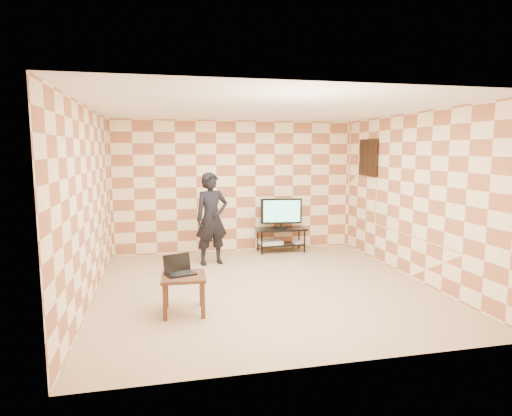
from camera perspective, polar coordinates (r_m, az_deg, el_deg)
The scene contains 14 objects.
floor at distance 6.71m, azimuth 1.13°, elevation -10.45°, with size 5.00×5.00×0.00m, color tan.
wall_back at distance 8.86m, azimuth -2.66°, elevation 2.87°, with size 5.00×0.02×2.70m, color #FDE7BB.
wall_front at distance 4.06m, azimuth 9.50°, elevation -2.87°, with size 5.00×0.02×2.70m, color #FDE7BB.
wall_left at distance 6.32m, azimuth -21.44°, elevation 0.44°, with size 0.02×5.00×2.70m, color #FDE7BB.
wall_right at distance 7.42m, azimuth 20.28°, elevation 1.48°, with size 0.02×5.00×2.70m, color #FDE7BB.
ceiling at distance 6.41m, azimuth 1.19°, elevation 13.15°, with size 5.00×5.00×0.02m, color white.
wall_art at distance 8.71m, azimuth 14.77°, elevation 6.50°, with size 0.04×0.72×0.72m.
tv_stand at distance 8.88m, azimuth 3.36°, elevation -3.54°, with size 1.03×0.46×0.50m.
tv at distance 8.80m, azimuth 3.39°, elevation -0.51°, with size 0.85×0.19×0.61m.
dvd_player at distance 8.85m, azimuth 1.96°, elevation -4.60°, with size 0.45×0.32×0.08m, color silver.
game_console at distance 8.98m, azimuth 5.56°, elevation -4.55°, with size 0.19×0.14×0.04m, color silver.
side_table at distance 5.65m, azimuth -9.62°, elevation -9.69°, with size 0.58×0.58×0.50m.
laptop at distance 5.69m, azimuth -10.21°, elevation -8.10°, with size 0.43×0.38×0.24m.
person at distance 7.87m, azimuth -5.93°, elevation -1.43°, with size 0.62×0.41×1.70m, color black.
Camera 1 is at (-1.51, -6.20, 2.08)m, focal length 30.00 mm.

